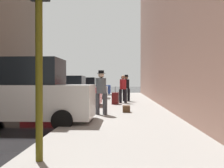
{
  "coord_description": "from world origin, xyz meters",
  "views": [
    {
      "loc": [
        5.9,
        -9.2,
        1.49
      ],
      "look_at": [
        5.27,
        5.71,
        1.33
      ],
      "focal_mm": 40.0,
      "sensor_mm": 36.0,
      "label": 1
    }
  ],
  "objects_px": {
    "parked_silver_sedan": "(82,89)",
    "duffel_bag": "(126,109)",
    "parked_white_van": "(26,95)",
    "pedestrian_in_red_jacket": "(123,88)",
    "pedestrian_with_fedora": "(126,87)",
    "traffic_light": "(39,5)",
    "pedestrian_with_beanie": "(101,90)",
    "parked_red_hatchback": "(64,93)",
    "rolling_suitcase": "(115,98)",
    "fire_hydrant": "(95,100)",
    "parked_blue_sedan": "(90,88)"
  },
  "relations": [
    {
      "from": "rolling_suitcase",
      "to": "pedestrian_in_red_jacket",
      "type": "bearing_deg",
      "value": 59.7
    },
    {
      "from": "pedestrian_with_fedora",
      "to": "traffic_light",
      "type": "bearing_deg",
      "value": -97.44
    },
    {
      "from": "parked_blue_sedan",
      "to": "pedestrian_in_red_jacket",
      "type": "distance_m",
      "value": 9.98
    },
    {
      "from": "traffic_light",
      "to": "parked_red_hatchback",
      "type": "bearing_deg",
      "value": 100.9
    },
    {
      "from": "traffic_light",
      "to": "pedestrian_with_fedora",
      "type": "height_order",
      "value": "traffic_light"
    },
    {
      "from": "parked_silver_sedan",
      "to": "pedestrian_with_beanie",
      "type": "height_order",
      "value": "pedestrian_with_beanie"
    },
    {
      "from": "parked_white_van",
      "to": "traffic_light",
      "type": "height_order",
      "value": "traffic_light"
    },
    {
      "from": "pedestrian_in_red_jacket",
      "to": "parked_white_van",
      "type": "bearing_deg",
      "value": -114.76
    },
    {
      "from": "pedestrian_with_fedora",
      "to": "duffel_bag",
      "type": "xyz_separation_m",
      "value": [
        -0.09,
        -5.96,
        -0.85
      ]
    },
    {
      "from": "pedestrian_with_beanie",
      "to": "parked_white_van",
      "type": "bearing_deg",
      "value": -144.2
    },
    {
      "from": "fire_hydrant",
      "to": "rolling_suitcase",
      "type": "relative_size",
      "value": 0.68
    },
    {
      "from": "parked_red_hatchback",
      "to": "pedestrian_in_red_jacket",
      "type": "height_order",
      "value": "pedestrian_in_red_jacket"
    },
    {
      "from": "parked_red_hatchback",
      "to": "pedestrian_in_red_jacket",
      "type": "relative_size",
      "value": 2.46
    },
    {
      "from": "parked_red_hatchback",
      "to": "fire_hydrant",
      "type": "xyz_separation_m",
      "value": [
        1.8,
        -0.74,
        -0.35
      ]
    },
    {
      "from": "parked_white_van",
      "to": "pedestrian_with_fedora",
      "type": "relative_size",
      "value": 2.59
    },
    {
      "from": "parked_red_hatchback",
      "to": "fire_hydrant",
      "type": "bearing_deg",
      "value": -22.29
    },
    {
      "from": "fire_hydrant",
      "to": "parked_red_hatchback",
      "type": "bearing_deg",
      "value": 157.71
    },
    {
      "from": "parked_white_van",
      "to": "duffel_bag",
      "type": "height_order",
      "value": "parked_white_van"
    },
    {
      "from": "parked_white_van",
      "to": "pedestrian_with_beanie",
      "type": "height_order",
      "value": "parked_white_van"
    },
    {
      "from": "parked_white_van",
      "to": "parked_blue_sedan",
      "type": "height_order",
      "value": "parked_white_van"
    },
    {
      "from": "fire_hydrant",
      "to": "duffel_bag",
      "type": "xyz_separation_m",
      "value": [
        1.61,
        -2.18,
        -0.21
      ]
    },
    {
      "from": "parked_red_hatchback",
      "to": "pedestrian_with_fedora",
      "type": "relative_size",
      "value": 2.37
    },
    {
      "from": "parked_red_hatchback",
      "to": "parked_silver_sedan",
      "type": "relative_size",
      "value": 1.0
    },
    {
      "from": "parked_white_van",
      "to": "pedestrian_with_beanie",
      "type": "distance_m",
      "value": 2.95
    },
    {
      "from": "traffic_light",
      "to": "pedestrian_with_beanie",
      "type": "xyz_separation_m",
      "value": [
        0.54,
        5.88,
        -1.62
      ]
    },
    {
      "from": "parked_silver_sedan",
      "to": "duffel_bag",
      "type": "relative_size",
      "value": 9.6
    },
    {
      "from": "pedestrian_with_fedora",
      "to": "fire_hydrant",
      "type": "bearing_deg",
      "value": -114.23
    },
    {
      "from": "duffel_bag",
      "to": "parked_blue_sedan",
      "type": "bearing_deg",
      "value": 103.72
    },
    {
      "from": "parked_blue_sedan",
      "to": "fire_hydrant",
      "type": "height_order",
      "value": "parked_blue_sedan"
    },
    {
      "from": "parked_silver_sedan",
      "to": "pedestrian_in_red_jacket",
      "type": "relative_size",
      "value": 2.47
    },
    {
      "from": "pedestrian_with_fedora",
      "to": "pedestrian_with_beanie",
      "type": "bearing_deg",
      "value": -99.32
    },
    {
      "from": "traffic_light",
      "to": "pedestrian_in_red_jacket",
      "type": "height_order",
      "value": "traffic_light"
    },
    {
      "from": "parked_white_van",
      "to": "parked_silver_sedan",
      "type": "height_order",
      "value": "parked_white_van"
    },
    {
      "from": "duffel_bag",
      "to": "parked_red_hatchback",
      "type": "bearing_deg",
      "value": 139.5
    },
    {
      "from": "parked_white_van",
      "to": "parked_red_hatchback",
      "type": "height_order",
      "value": "parked_white_van"
    },
    {
      "from": "parked_white_van",
      "to": "pedestrian_with_beanie",
      "type": "bearing_deg",
      "value": 35.8
    },
    {
      "from": "pedestrian_in_red_jacket",
      "to": "rolling_suitcase",
      "type": "distance_m",
      "value": 1.09
    },
    {
      "from": "parked_red_hatchback",
      "to": "pedestrian_with_fedora",
      "type": "bearing_deg",
      "value": 40.98
    },
    {
      "from": "pedestrian_in_red_jacket",
      "to": "pedestrian_with_beanie",
      "type": "bearing_deg",
      "value": -99.38
    },
    {
      "from": "parked_silver_sedan",
      "to": "duffel_bag",
      "type": "bearing_deg",
      "value": -69.05
    },
    {
      "from": "parked_white_van",
      "to": "pedestrian_in_red_jacket",
      "type": "xyz_separation_m",
      "value": [
        3.28,
        7.12,
        0.07
      ]
    },
    {
      "from": "parked_white_van",
      "to": "fire_hydrant",
      "type": "relative_size",
      "value": 6.54
    },
    {
      "from": "fire_hydrant",
      "to": "parked_blue_sedan",
      "type": "bearing_deg",
      "value": 98.68
    },
    {
      "from": "duffel_bag",
      "to": "pedestrian_in_red_jacket",
      "type": "bearing_deg",
      "value": 91.65
    },
    {
      "from": "parked_blue_sedan",
      "to": "pedestrian_in_red_jacket",
      "type": "bearing_deg",
      "value": -70.79
    },
    {
      "from": "pedestrian_with_fedora",
      "to": "parked_white_van",
      "type": "bearing_deg",
      "value": -112.38
    },
    {
      "from": "parked_white_van",
      "to": "traffic_light",
      "type": "xyz_separation_m",
      "value": [
        1.85,
        -4.15,
        1.73
      ]
    },
    {
      "from": "parked_white_van",
      "to": "parked_red_hatchback",
      "type": "xyz_separation_m",
      "value": [
        0.0,
        5.47,
        -0.18
      ]
    },
    {
      "from": "parked_red_hatchback",
      "to": "duffel_bag",
      "type": "height_order",
      "value": "parked_red_hatchback"
    },
    {
      "from": "parked_white_van",
      "to": "parked_silver_sedan",
      "type": "relative_size",
      "value": 1.09
    }
  ]
}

